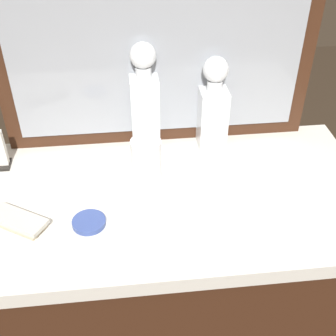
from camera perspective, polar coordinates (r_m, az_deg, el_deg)
dresser at (r=1.44m, az=0.00°, el=-17.06°), size 1.03×0.54×0.91m
dresser_mirror at (r=1.15m, az=-1.46°, el=18.45°), size 0.84×0.03×0.69m
crystal_decanter_center at (r=1.20m, az=-3.01°, el=7.64°), size 0.07×0.07×0.31m
crystal_decanter_rear at (r=1.23m, az=5.80°, el=7.22°), size 0.08×0.08×0.27m
crystal_tumbler_left at (r=1.13m, az=-2.82°, el=1.03°), size 0.08×0.08×0.11m
silver_brush_left at (r=1.07m, az=-18.84°, el=-6.51°), size 0.15×0.12×0.02m
porcelain_dish at (r=1.04m, az=-10.15°, el=-6.90°), size 0.08×0.08×0.01m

